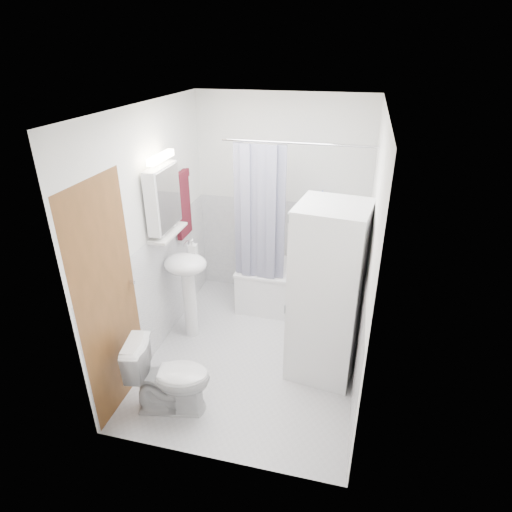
% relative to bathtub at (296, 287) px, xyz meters
% --- Properties ---
extents(floor, '(2.60, 2.60, 0.00)m').
position_rel_bathtub_xyz_m(floor, '(-0.27, -0.92, -0.28)').
color(floor, silver).
rests_on(floor, ground).
extents(room_walls, '(2.60, 2.60, 2.60)m').
position_rel_bathtub_xyz_m(room_walls, '(-0.27, -0.92, 1.20)').
color(room_walls, white).
rests_on(room_walls, ground).
extents(wainscot, '(1.98, 2.58, 2.58)m').
position_rel_bathtub_xyz_m(wainscot, '(-0.27, -0.63, 0.32)').
color(wainscot, white).
rests_on(wainscot, ground).
extents(door, '(0.05, 2.00, 2.00)m').
position_rel_bathtub_xyz_m(door, '(-1.22, -1.47, 0.72)').
color(door, brown).
rests_on(door, ground).
extents(bathtub, '(1.35, 0.64, 0.52)m').
position_rel_bathtub_xyz_m(bathtub, '(0.00, 0.00, 0.00)').
color(bathtub, white).
rests_on(bathtub, ground).
extents(tub_spout, '(0.04, 0.12, 0.04)m').
position_rel_bathtub_xyz_m(tub_spout, '(0.20, 0.33, 0.55)').
color(tub_spout, silver).
rests_on(tub_spout, room_walls).
extents(curtain_rod, '(1.53, 0.02, 0.02)m').
position_rel_bathtub_xyz_m(curtain_rod, '(-0.00, -0.26, 1.72)').
color(curtain_rod, silver).
rests_on(curtain_rod, room_walls).
extents(shower_curtain, '(0.55, 0.02, 1.45)m').
position_rel_bathtub_xyz_m(shower_curtain, '(-0.39, -0.26, 0.97)').
color(shower_curtain, '#121341').
rests_on(shower_curtain, curtain_rod).
extents(sink, '(0.44, 0.37, 1.04)m').
position_rel_bathtub_xyz_m(sink, '(-1.02, -0.77, 0.42)').
color(sink, white).
rests_on(sink, ground).
extents(medicine_cabinet, '(0.13, 0.50, 0.71)m').
position_rel_bathtub_xyz_m(medicine_cabinet, '(-1.18, -0.82, 1.28)').
color(medicine_cabinet, white).
rests_on(medicine_cabinet, room_walls).
extents(shelf, '(0.18, 0.54, 0.02)m').
position_rel_bathtub_xyz_m(shelf, '(-1.16, -0.82, 0.92)').
color(shelf, silver).
rests_on(shelf, room_walls).
extents(shower_caddy, '(0.22, 0.06, 0.02)m').
position_rel_bathtub_xyz_m(shower_caddy, '(0.25, 0.32, 0.87)').
color(shower_caddy, silver).
rests_on(shower_caddy, room_walls).
extents(towel, '(0.07, 0.30, 0.73)m').
position_rel_bathtub_xyz_m(towel, '(-1.21, -0.32, 1.04)').
color(towel, maroon).
rests_on(towel, room_walls).
extents(washer_dryer, '(0.67, 0.66, 1.68)m').
position_rel_bathtub_xyz_m(washer_dryer, '(0.41, -0.99, 0.55)').
color(washer_dryer, white).
rests_on(washer_dryer, ground).
extents(toilet, '(0.74, 0.50, 0.67)m').
position_rel_bathtub_xyz_m(toilet, '(-0.79, -1.81, 0.05)').
color(toilet, white).
rests_on(toilet, ground).
extents(soap_pump, '(0.08, 0.17, 0.08)m').
position_rel_bathtub_xyz_m(soap_pump, '(-0.98, -0.67, 0.67)').
color(soap_pump, gray).
rests_on(soap_pump, sink).
extents(shelf_bottle, '(0.07, 0.18, 0.07)m').
position_rel_bathtub_xyz_m(shelf_bottle, '(-1.16, -0.97, 0.96)').
color(shelf_bottle, gray).
rests_on(shelf_bottle, shelf).
extents(shelf_cup, '(0.10, 0.09, 0.10)m').
position_rel_bathtub_xyz_m(shelf_cup, '(-1.16, -0.70, 0.98)').
color(shelf_cup, gray).
rests_on(shelf_cup, shelf).
extents(shampoo_a, '(0.13, 0.17, 0.13)m').
position_rel_bathtub_xyz_m(shampoo_a, '(0.08, 0.32, 0.94)').
color(shampoo_a, gray).
rests_on(shampoo_a, shower_caddy).
extents(shampoo_b, '(0.08, 0.21, 0.08)m').
position_rel_bathtub_xyz_m(shampoo_b, '(0.20, 0.32, 0.92)').
color(shampoo_b, '#2B45AF').
rests_on(shampoo_b, shower_caddy).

